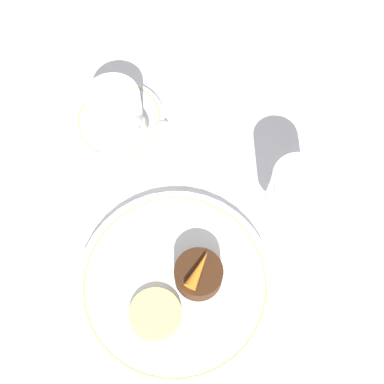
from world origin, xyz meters
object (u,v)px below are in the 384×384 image
Objects in this scene: dinner_plate at (175,284)px; dessert_cake at (198,275)px; wine_glass at (294,190)px; fork at (87,178)px; coffee_cup at (115,107)px.

dessert_cake reaches higher than dinner_plate.
wine_glass is 0.30m from fork.
fork is 2.73× the size of dessert_cake.
wine_glass is (0.28, 0.05, 0.03)m from coffee_cup.
dessert_cake is (0.25, -0.11, -0.01)m from coffee_cup.
dessert_cake is (0.02, 0.03, 0.02)m from dinner_plate.
coffee_cup is at bearing 157.04° from dessert_cake.
coffee_cup is 0.91× the size of wine_glass.
dinner_plate is 2.24× the size of wine_glass.
wine_glass is 0.68× the size of fork.
wine_glass is at bearing 10.36° from coffee_cup.
dinner_plate is 2.47× the size of coffee_cup.
coffee_cup is at bearing -169.64° from wine_glass.
dinner_plate is at bearing -9.55° from fork.
fork is (-0.20, 0.03, -0.01)m from dinner_plate.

